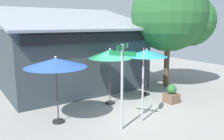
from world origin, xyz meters
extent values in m
cube|color=gray|center=(0.00, 0.00, -0.05)|extent=(28.00, 28.00, 0.10)
cube|color=#333D42|center=(-0.34, 4.88, 1.67)|extent=(7.33, 4.97, 3.34)
cube|color=#999EA8|center=(-0.34, 4.73, 3.97)|extent=(7.83, 5.57, 1.34)
cube|color=black|center=(-0.34, 2.35, 2.99)|extent=(6.73, 0.16, 0.44)
cylinder|color=#A8AAB2|center=(-1.32, -1.23, 1.50)|extent=(0.09, 0.09, 3.00)
cube|color=#116B38|center=(-1.32, -1.23, 2.90)|extent=(0.81, 0.55, 0.16)
cube|color=#116B38|center=(-1.32, -1.23, 2.68)|extent=(0.55, 0.81, 0.16)
cube|color=white|center=(-0.90, -0.95, 2.90)|extent=(0.07, 0.06, 0.16)
cylinder|color=#A8AAB2|center=(-0.27, -1.10, 1.07)|extent=(0.07, 0.07, 2.13)
cylinder|color=white|center=(-0.27, -1.10, 2.44)|extent=(0.49, 0.57, 0.74)
cylinder|color=red|center=(-0.27, -1.10, 2.44)|extent=(0.47, 0.54, 0.69)
cylinder|color=black|center=(-2.96, 0.57, 0.04)|extent=(0.44, 0.44, 0.08)
cylinder|color=#333335|center=(-2.96, 0.57, 1.09)|extent=(0.05, 0.05, 2.17)
cone|color=#2D56B7|center=(-2.96, 0.57, 2.29)|extent=(2.25, 2.25, 0.33)
sphere|color=silver|center=(-2.96, 0.57, 2.48)|extent=(0.08, 0.08, 0.08)
cylinder|color=black|center=(-0.17, 1.27, 0.04)|extent=(0.44, 0.44, 0.08)
cylinder|color=#333335|center=(-0.17, 1.27, 1.10)|extent=(0.05, 0.05, 2.19)
cone|color=#1E724C|center=(-0.17, 1.27, 2.33)|extent=(1.97, 1.97, 0.38)
sphere|color=silver|center=(-0.17, 1.27, 2.55)|extent=(0.08, 0.08, 0.08)
cylinder|color=black|center=(2.15, 1.41, 0.04)|extent=(0.44, 0.44, 0.08)
cylinder|color=#333335|center=(2.15, 1.41, 1.04)|extent=(0.05, 0.05, 2.08)
cone|color=#2D99BC|center=(2.15, 1.41, 2.19)|extent=(2.12, 2.12, 0.33)
sphere|color=silver|center=(2.15, 1.41, 2.39)|extent=(0.08, 0.08, 0.08)
cylinder|color=brown|center=(4.34, 2.07, 1.31)|extent=(0.31, 0.31, 2.62)
sphere|color=#28602D|center=(4.34, 2.07, 4.24)|extent=(4.31, 4.31, 4.31)
sphere|color=#28602D|center=(5.53, 1.53, 3.81)|extent=(2.89, 2.89, 2.89)
cube|color=brown|center=(2.32, -0.21, 0.22)|extent=(0.59, 0.59, 0.43)
sphere|color=#28602D|center=(2.32, -0.21, 0.65)|extent=(0.45, 0.45, 0.45)
camera|label=1|loc=(-5.95, -7.52, 3.66)|focal=37.96mm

